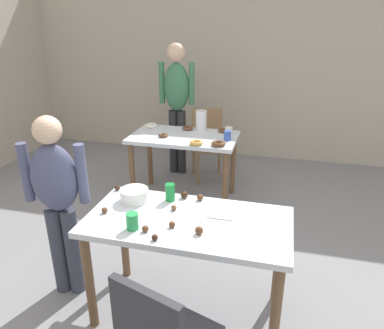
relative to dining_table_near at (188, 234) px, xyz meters
The scene contains 29 objects.
ground_plane 0.65m from the dining_table_near, 102.76° to the left, with size 6.40×6.40×0.00m, color gray.
wall_back 3.36m from the dining_table_near, 90.38° to the left, with size 6.40×0.10×2.60m, color #BCB2A3.
dining_table_near is the anchor object (origin of this frame).
dining_table_far 1.73m from the dining_table_near, 106.42° to the left, with size 1.13×0.66×0.75m.
chair_far_table 2.37m from the dining_table_near, 98.82° to the left, with size 0.52×0.52×0.87m.
person_girl_near 0.94m from the dining_table_near, behind, with size 0.46×0.26×1.36m.
person_adult_far 2.53m from the dining_table_near, 108.11° to the left, with size 0.45×0.23×1.65m.
mixing_bowl 0.47m from the dining_table_near, 160.48° to the left, with size 0.19×0.19×0.09m, color white.
soda_can 0.33m from the dining_table_near, 130.46° to the left, with size 0.07×0.07×0.12m, color #198438.
fork_near 0.23m from the dining_table_near, 14.86° to the left, with size 0.17×0.02×0.01m, color silver.
cup_near_0 0.38m from the dining_table_near, 146.87° to the right, with size 0.07×0.07×0.10m, color green.
cake_ball_0 0.56m from the dining_table_near, behind, with size 0.04×0.04×0.04m, color brown.
cake_ball_1 0.31m from the dining_table_near, 135.57° to the right, with size 0.04×0.04×0.04m, color brown.
cake_ball_2 0.32m from the dining_table_near, 113.93° to the right, with size 0.04×0.04×0.04m, color #3D2319.
cake_ball_3 0.19m from the dining_table_near, 143.46° to the left, with size 0.04×0.04×0.04m, color brown.
cake_ball_4 0.67m from the dining_table_near, 156.14° to the left, with size 0.04×0.04×0.04m, color #3D2319.
cake_ball_5 0.30m from the dining_table_near, 86.43° to the left, with size 0.04×0.04×0.04m, color brown.
cake_ball_6 0.22m from the dining_table_near, 53.59° to the right, with size 0.05×0.05×0.05m, color brown.
cake_ball_7 0.18m from the dining_table_near, 119.93° to the right, with size 0.04×0.04×0.04m, color brown.
cake_ball_8 0.32m from the dining_table_near, 109.86° to the left, with size 0.05×0.05×0.05m, color #3D2319.
pitcher_far 1.97m from the dining_table_near, 100.66° to the left, with size 0.12×0.12×0.22m, color white.
cup_far_0 1.63m from the dining_table_near, 90.53° to the left, with size 0.07×0.07×0.10m, color #3351B2.
cup_far_1 1.79m from the dining_table_near, 90.88° to the left, with size 0.08×0.08×0.09m, color white.
donut_far_0 1.95m from the dining_table_near, 105.07° to the left, with size 0.12×0.12×0.04m, color brown.
donut_far_1 1.71m from the dining_table_near, 113.78° to the left, with size 0.10×0.10×0.03m, color brown.
donut_far_2 2.10m from the dining_table_near, 116.54° to the left, with size 0.14×0.14×0.04m, color white.
donut_far_3 1.44m from the dining_table_near, 101.64° to the left, with size 0.13×0.13×0.04m, color gold.
donut_far_4 1.44m from the dining_table_near, 92.89° to the left, with size 0.14×0.14×0.04m, color brown.
donut_far_5 1.90m from the dining_table_near, 92.95° to the left, with size 0.12×0.12×0.04m, color brown.
Camera 1 is at (0.54, -2.02, 1.93)m, focal length 34.10 mm.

